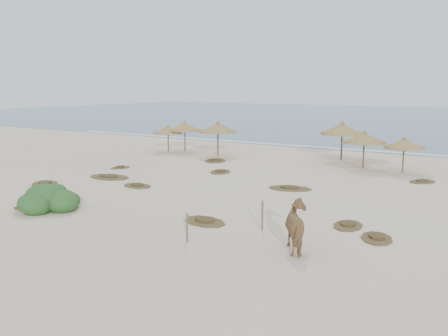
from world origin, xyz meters
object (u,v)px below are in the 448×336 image
at_px(palapa_0, 168,130).
at_px(palapa_1, 185,127).
at_px(horse, 299,227).
at_px(bush, 47,200).

height_order(palapa_0, palapa_1, palapa_1).
xyz_separation_m(palapa_0, palapa_1, (1.15, 0.91, 0.27)).
distance_m(palapa_0, horse, 27.93).
height_order(palapa_0, horse, palapa_0).
xyz_separation_m(horse, bush, (-12.41, -0.83, -0.41)).
bearing_deg(bush, palapa_0, 113.20).
xyz_separation_m(palapa_1, bush, (7.20, -20.39, -1.66)).
bearing_deg(horse, palapa_0, -78.42).
relative_size(horse, bush, 0.65).
distance_m(palapa_0, bush, 21.24).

